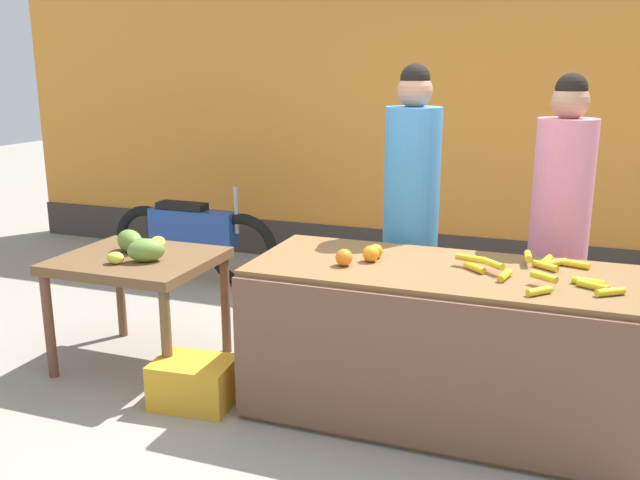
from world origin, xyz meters
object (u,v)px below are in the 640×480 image
at_px(parked_motorcycle, 193,237).
at_px(produce_crate, 194,383).
at_px(produce_sack, 292,298).
at_px(vendor_woman_pink_shirt, 559,229).
at_px(vendor_woman_blue_shirt, 411,217).

xyz_separation_m(parked_motorcycle, produce_crate, (1.16, -1.98, -0.27)).
bearing_deg(produce_sack, parked_motorcycle, 146.14).
bearing_deg(vendor_woman_pink_shirt, produce_crate, -148.66).
height_order(vendor_woman_blue_shirt, vendor_woman_pink_shirt, vendor_woman_blue_shirt).
xyz_separation_m(vendor_woman_pink_shirt, parked_motorcycle, (-3.00, 0.86, -0.51)).
relative_size(vendor_woman_blue_shirt, produce_sack, 3.31).
bearing_deg(parked_motorcycle, produce_crate, -59.74).
xyz_separation_m(vendor_woman_blue_shirt, produce_crate, (-0.97, -1.02, -0.81)).
bearing_deg(vendor_woman_blue_shirt, produce_crate, -133.53).
bearing_deg(vendor_woman_pink_shirt, produce_sack, -179.98).
xyz_separation_m(vendor_woman_blue_shirt, vendor_woman_pink_shirt, (0.87, 0.10, -0.03)).
xyz_separation_m(vendor_woman_pink_shirt, produce_sack, (-1.71, -0.00, -0.63)).
height_order(parked_motorcycle, produce_sack, parked_motorcycle).
relative_size(vendor_woman_blue_shirt, parked_motorcycle, 1.16).
bearing_deg(produce_crate, parked_motorcycle, 120.26).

